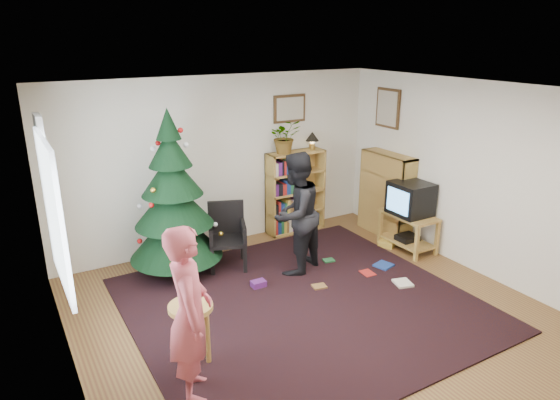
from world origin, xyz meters
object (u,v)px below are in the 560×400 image
picture_right (388,108)px  bookshelf_right (386,193)px  tv_stand (408,229)px  stool (191,320)px  picture_back (290,109)px  table_lamp (312,138)px  armchair (224,233)px  person_by_chair (295,214)px  potted_plant (285,137)px  christmas_tree (174,208)px  bookshelf_back (295,191)px  person_standing (190,314)px  crt_tv (411,198)px

picture_right → bookshelf_right: 1.31m
tv_stand → stool: stool is taller
picture_back → table_lamp: picture_back is taller
bookshelf_right → armchair: (-2.67, 0.21, -0.19)m
picture_right → armchair: 3.17m
person_by_chair → potted_plant: potted_plant is taller
christmas_tree → armchair: 0.78m
picture_right → bookshelf_back: (-1.29, 0.59, -1.29)m
person_standing → table_lamp: size_ratio=5.68×
bookshelf_back → armchair: bearing=-157.9°
stool → potted_plant: bearing=45.1°
picture_right → potted_plant: picture_right is taller
tv_stand → person_standing: bearing=-160.6°
christmas_tree → stool: (-0.55, -2.03, -0.38)m
person_by_chair → potted_plant: size_ratio=3.16×
person_standing → bookshelf_right: bearing=-45.4°
stool → table_lamp: bearing=39.9°
picture_right → person_by_chair: size_ratio=0.37×
crt_tv → potted_plant: size_ratio=1.05×
christmas_tree → potted_plant: size_ratio=4.25×
crt_tv → bookshelf_right: bearing=79.2°
picture_back → stool: picture_back is taller
table_lamp → picture_right: bearing=-30.8°
crt_tv → person_standing: (-3.85, -1.36, 0.01)m
crt_tv → stool: crt_tv is taller
crt_tv → armchair: (-2.55, 0.86, -0.31)m
christmas_tree → potted_plant: christmas_tree is taller
bookshelf_back → potted_plant: (-0.20, 0.00, 0.89)m
armchair → table_lamp: table_lamp is taller
stool → potted_plant: potted_plant is taller
tv_stand → picture_back: bearing=123.7°
bookshelf_right → stool: 4.21m
armchair → bookshelf_right: bearing=16.8°
christmas_tree → picture_right: bearing=-1.8°
picture_right → bookshelf_back: size_ratio=0.46×
armchair → stool: (-1.19, -1.90, 0.06)m
person_by_chair → table_lamp: 1.79m
christmas_tree → table_lamp: bearing=11.1°
potted_plant → picture_back: bearing=39.7°
crt_tv → armchair: 2.71m
bookshelf_back → person_standing: (-2.82, -2.83, 0.13)m
bookshelf_right → potted_plant: 1.82m
crt_tv → potted_plant: bearing=129.9°
picture_back → person_standing: size_ratio=0.34×
christmas_tree → bookshelf_right: (3.31, -0.35, -0.25)m
person_standing → person_by_chair: (2.04, 1.58, 0.02)m
armchair → tv_stand: bearing=2.8°
armchair → table_lamp: 2.17m
picture_right → table_lamp: size_ratio=2.13×
picture_back → picture_right: size_ratio=0.92×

